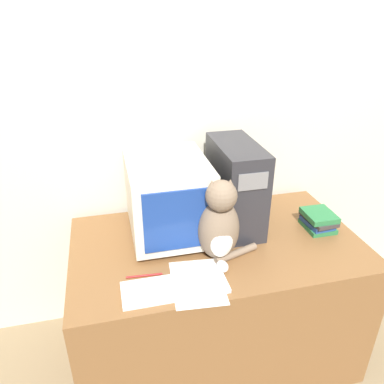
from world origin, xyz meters
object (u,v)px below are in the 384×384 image
Objects in this scene: pen at (144,276)px; book_stack at (318,220)px; cat at (219,224)px; computer_tower at (235,186)px; keyboard at (175,287)px; crt_monitor at (168,197)px.

book_stack is at bearing 10.46° from pen.
pen is (-0.35, -0.05, -0.17)m from cat.
computer_tower reaches higher than cat.
cat is (0.24, 0.16, 0.17)m from keyboard.
computer_tower is at bearing 159.79° from book_stack.
computer_tower is at bearing 31.93° from pen.
book_stack is at bearing -10.49° from crt_monitor.
cat is at bearing -168.63° from book_stack.
keyboard is (-0.40, -0.43, -0.21)m from computer_tower.
cat reaches higher than crt_monitor.
keyboard is 0.85m from book_stack.
computer_tower is 0.62m from keyboard.
computer_tower is 0.31m from cat.
computer_tower is 1.10× the size of cat.
pen is (-0.11, 0.11, -0.01)m from keyboard.
book_stack is (0.41, -0.15, -0.17)m from computer_tower.
computer_tower reaches higher than pen.
crt_monitor is at bearing 130.50° from cat.
crt_monitor is 0.46m from keyboard.
pen is (-0.51, -0.32, -0.22)m from computer_tower.
keyboard is at bearing -44.40° from pen.
book_stack reaches higher than pen.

